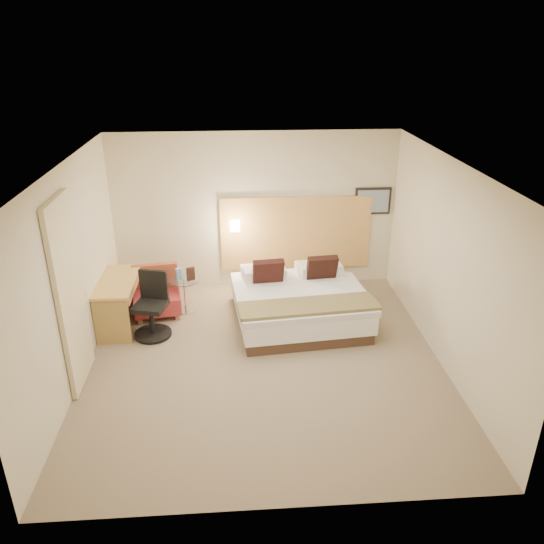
{
  "coord_description": "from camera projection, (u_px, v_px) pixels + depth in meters",
  "views": [
    {
      "loc": [
        -0.33,
        -6.14,
        4.09
      ],
      "look_at": [
        0.15,
        0.56,
        1.08
      ],
      "focal_mm": 35.0,
      "sensor_mm": 36.0,
      "label": 1
    }
  ],
  "objects": [
    {
      "name": "wall_back",
      "position": [
        255.0,
        211.0,
        9.02
      ],
      "size": [
        4.8,
        0.02,
        2.7
      ],
      "primitive_type": "cube",
      "color": "beige",
      "rests_on": "floor"
    },
    {
      "name": "lounge_chair",
      "position": [
        157.0,
        295.0,
        8.45
      ],
      "size": [
        0.81,
        0.73,
        0.76
      ],
      "color": "#AE7252",
      "rests_on": "floor"
    },
    {
      "name": "wall_front",
      "position": [
        280.0,
        392.0,
        4.45
      ],
      "size": [
        4.8,
        0.02,
        2.7
      ],
      "primitive_type": "cube",
      "color": "beige",
      "rests_on": "floor"
    },
    {
      "name": "art_canvas",
      "position": [
        373.0,
        201.0,
        9.05
      ],
      "size": [
        0.54,
        0.01,
        0.39
      ],
      "primitive_type": "cube",
      "color": "gray",
      "rests_on": "wall_back"
    },
    {
      "name": "ceiling",
      "position": [
        263.0,
        165.0,
        6.18
      ],
      "size": [
        4.8,
        5.0,
        0.02
      ],
      "primitive_type": "cube",
      "color": "white",
      "rests_on": "floor"
    },
    {
      "name": "desk",
      "position": [
        119.0,
        290.0,
        7.96
      ],
      "size": [
        0.55,
        1.2,
        0.75
      ],
      "color": "tan",
      "rests_on": "floor"
    },
    {
      "name": "bottle_b",
      "position": [
        181.0,
        274.0,
        8.39
      ],
      "size": [
        0.08,
        0.08,
        0.2
      ],
      "primitive_type": "cylinder",
      "rotation": [
        0.0,
        0.0,
        0.38
      ],
      "color": "#91BCE0",
      "rests_on": "side_table"
    },
    {
      "name": "menu_folder",
      "position": [
        191.0,
        274.0,
        8.36
      ],
      "size": [
        0.14,
        0.09,
        0.21
      ],
      "primitive_type": "cube",
      "rotation": [
        0.0,
        0.0,
        0.38
      ],
      "color": "#381E17",
      "rests_on": "side_table"
    },
    {
      "name": "wall_left",
      "position": [
        70.0,
        277.0,
        6.58
      ],
      "size": [
        0.02,
        5.0,
        2.7
      ],
      "primitive_type": "cube",
      "color": "beige",
      "rests_on": "floor"
    },
    {
      "name": "side_table",
      "position": [
        185.0,
        293.0,
        8.51
      ],
      "size": [
        0.64,
        0.64,
        0.54
      ],
      "color": "silver",
      "rests_on": "floor"
    },
    {
      "name": "floor",
      "position": [
        264.0,
        361.0,
        7.29
      ],
      "size": [
        4.8,
        5.0,
        0.02
      ],
      "primitive_type": "cube",
      "color": "#827058",
      "rests_on": "ground"
    },
    {
      "name": "desk_chair",
      "position": [
        152.0,
        310.0,
        7.78
      ],
      "size": [
        0.66,
        0.66,
        0.97
      ],
      "color": "black",
      "rests_on": "floor"
    },
    {
      "name": "bottle_a",
      "position": [
        178.0,
        274.0,
        8.36
      ],
      "size": [
        0.08,
        0.08,
        0.2
      ],
      "primitive_type": "cylinder",
      "rotation": [
        0.0,
        0.0,
        0.38
      ],
      "color": "#8BB1D8",
      "rests_on": "side_table"
    },
    {
      "name": "lamp_shade",
      "position": [
        235.0,
        226.0,
        8.94
      ],
      "size": [
        0.15,
        0.15,
        0.15
      ],
      "primitive_type": "cube",
      "color": "#F7E6C1",
      "rests_on": "wall_back"
    },
    {
      "name": "lamp_arm",
      "position": [
        235.0,
        225.0,
        9.0
      ],
      "size": [
        0.02,
        0.12,
        0.02
      ],
      "primitive_type": "cylinder",
      "rotation": [
        1.57,
        0.0,
        0.0
      ],
      "color": "silver",
      "rests_on": "wall_back"
    },
    {
      "name": "wall_right",
      "position": [
        448.0,
        266.0,
        6.89
      ],
      "size": [
        0.02,
        5.0,
        2.7
      ],
      "primitive_type": "cube",
      "color": "beige",
      "rests_on": "floor"
    },
    {
      "name": "art_frame",
      "position": [
        373.0,
        201.0,
        9.06
      ],
      "size": [
        0.62,
        0.03,
        0.47
      ],
      "primitive_type": "cube",
      "color": "black",
      "rests_on": "wall_back"
    },
    {
      "name": "headboard_panel",
      "position": [
        296.0,
        233.0,
        9.19
      ],
      "size": [
        2.6,
        0.04,
        1.3
      ],
      "primitive_type": "cube",
      "color": "tan",
      "rests_on": "wall_back"
    },
    {
      "name": "bed",
      "position": [
        298.0,
        302.0,
        8.22
      ],
      "size": [
        2.13,
        2.09,
        0.96
      ],
      "color": "#442E22",
      "rests_on": "floor"
    },
    {
      "name": "curtain",
      "position": [
        70.0,
        295.0,
        6.41
      ],
      "size": [
        0.06,
        0.9,
        2.42
      ],
      "primitive_type": "cube",
      "color": "beige",
      "rests_on": "wall_left"
    }
  ]
}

